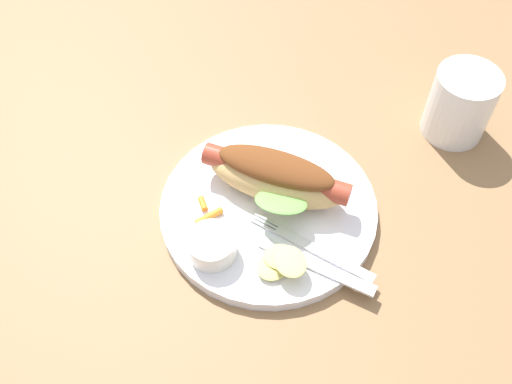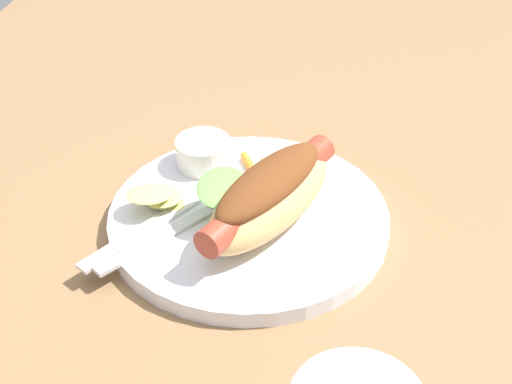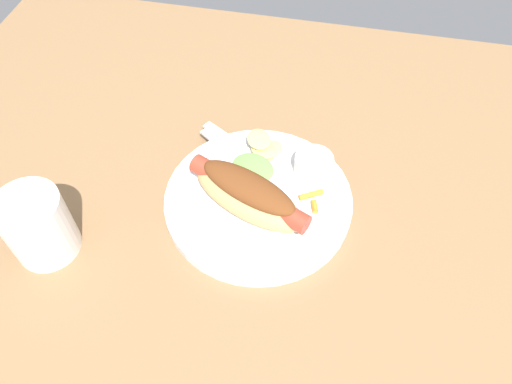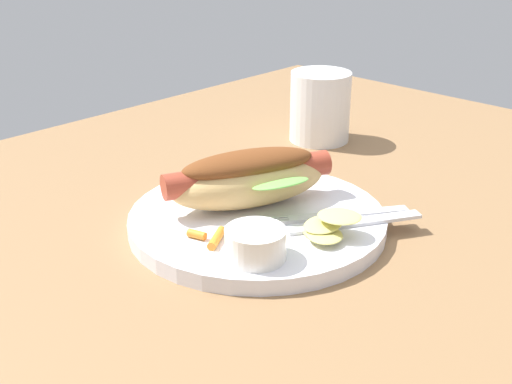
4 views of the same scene
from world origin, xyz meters
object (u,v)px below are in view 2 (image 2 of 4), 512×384
Objects in this scene: sauce_ramekin at (203,153)px; fork at (167,234)px; plate at (249,220)px; hot_dog at (268,195)px; knife at (143,231)px; carrot_garnish at (256,164)px; chips_pile at (160,197)px.

fork is at bearing 179.09° from sauce_ramekin.
plate is 1.46× the size of hot_dog.
carrot_garnish reaches higher than knife.
chips_pile is at bearing 25.30° from knife.
sauce_ramekin is 5.36cm from carrot_garnish.
chips_pile is (-7.53, 2.05, -0.31)cm from sauce_ramekin.
hot_dog is at bearing -160.08° from carrot_garnish.
sauce_ramekin is at bearing 18.33° from knife.
fork reaches higher than plate.
sauce_ramekin is 7.81cm from chips_pile.
carrot_garnish is at bearing -2.08° from knife.
sauce_ramekin is (7.62, 8.22, -1.67)cm from hot_dog.
carrot_garnish is (0.62, -5.23, -0.99)cm from sauce_ramekin.
hot_dog reaches higher than knife.
knife is 3.37× the size of carrot_garnish.
hot_dog is 4.32× the size of carrot_garnish.
plate is 9.89cm from knife.
hot_dog is at bearing -114.30° from plate.
sauce_ramekin is at bearing 33.62° from fork.
knife is at bearing 175.29° from chips_pile.
hot_dog is at bearing -90.49° from chips_pile.
fork and knife have the same top height.
chips_pile is at bearing 59.81° from fork.
hot_dog is 11.66cm from knife.
sauce_ramekin is 0.81× the size of chips_pile.
fork is 4.47cm from chips_pile.
hot_dog reaches higher than sauce_ramekin.
plate is 1.87× the size of knife.
knife is 4.10cm from chips_pile.
plate is 6.31× the size of carrot_garnish.
sauce_ramekin is 0.40× the size of fork.
hot_dog reaches higher than fork.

